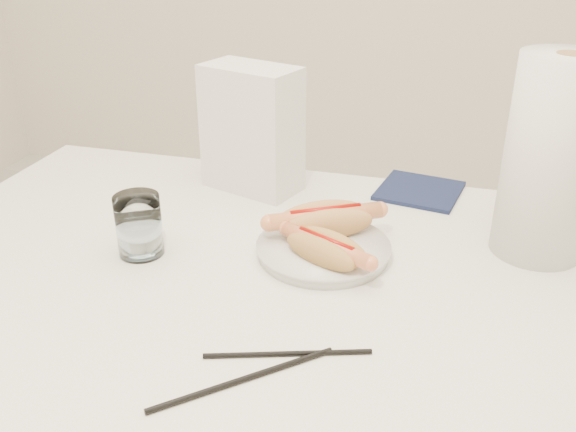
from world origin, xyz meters
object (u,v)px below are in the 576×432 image
(napkin_box, at_px, (252,129))
(paper_towel_roll, at_px, (551,159))
(water_glass, at_px, (139,225))
(plate, at_px, (323,251))
(hotdog_right, at_px, (326,249))
(table, at_px, (273,309))
(hotdog_left, at_px, (325,221))

(napkin_box, distance_m, paper_towel_roll, 0.51)
(water_glass, bearing_deg, plate, 13.98)
(plate, distance_m, hotdog_right, 0.05)
(hotdog_right, distance_m, paper_towel_roll, 0.35)
(plate, bearing_deg, napkin_box, 130.19)
(table, height_order, napkin_box, napkin_box)
(plate, relative_size, hotdog_left, 1.16)
(table, xyz_separation_m, hotdog_right, (0.07, 0.03, 0.10))
(hotdog_right, distance_m, water_glass, 0.28)
(plate, height_order, hotdog_right, hotdog_right)
(table, xyz_separation_m, hotdog_left, (0.05, 0.11, 0.10))
(hotdog_left, bearing_deg, water_glass, 171.50)
(plate, xyz_separation_m, napkin_box, (-0.18, 0.22, 0.11))
(hotdog_right, bearing_deg, plate, 133.31)
(plate, height_order, napkin_box, napkin_box)
(water_glass, height_order, paper_towel_roll, paper_towel_roll)
(plate, distance_m, paper_towel_roll, 0.36)
(hotdog_left, relative_size, paper_towel_roll, 0.56)
(hotdog_left, bearing_deg, hotdog_right, -107.28)
(hotdog_left, distance_m, hotdog_right, 0.08)
(paper_towel_roll, bearing_deg, napkin_box, 166.98)
(table, height_order, hotdog_left, hotdog_left)
(plate, relative_size, napkin_box, 0.86)
(water_glass, bearing_deg, hotdog_left, 22.05)
(table, height_order, plate, plate)
(hotdog_right, xyz_separation_m, water_glass, (-0.28, -0.02, 0.01))
(hotdog_left, distance_m, napkin_box, 0.26)
(table, xyz_separation_m, napkin_box, (-0.13, 0.29, 0.17))
(hotdog_right, bearing_deg, paper_towel_roll, 52.40)
(hotdog_left, relative_size, napkin_box, 0.74)
(hotdog_right, bearing_deg, table, -129.48)
(napkin_box, relative_size, paper_towel_roll, 0.76)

